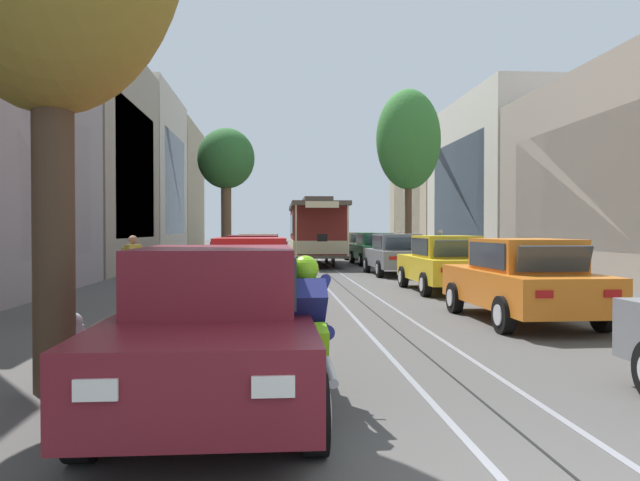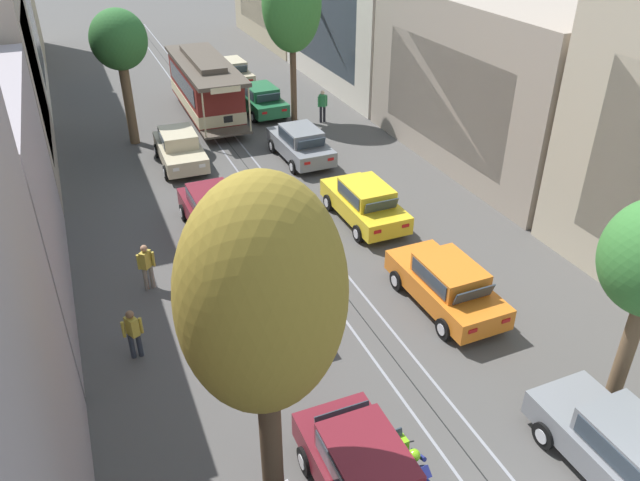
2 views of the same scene
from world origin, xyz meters
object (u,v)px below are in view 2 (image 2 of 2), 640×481
Objects in this scene: parked_car_grey_near_right at (625,453)px; parked_car_beige_sixth_right at (231,72)px; pedestrian_on_left_pavement at (323,104)px; parked_car_yellow_mid_right at (365,202)px; parked_car_grey_fourth_right at (300,144)px; street_tree_kerb_left_near at (263,303)px; parked_car_green_fifth_right at (260,99)px; cable_car_trolley at (205,86)px; pedestrian_crossing_far at (133,331)px; street_tree_kerb_right_second at (292,5)px; parked_car_maroon_near_left at (369,479)px; street_tree_kerb_left_second at (119,43)px; pedestrian_on_right_pavement at (147,264)px; parked_car_orange_second_right at (446,284)px; parked_car_beige_fourth_left at (180,148)px; motorcycle_with_rider at (412,475)px; parked_car_maroon_mid_left at (214,211)px; parked_car_red_second_left at (265,292)px.

parked_car_beige_sixth_right is at bearing 89.66° from parked_car_grey_near_right.
parked_car_grey_near_right is 2.52× the size of pedestrian_on_left_pavement.
parked_car_grey_near_right is at bearing -90.12° from parked_car_yellow_mid_right.
parked_car_grey_fourth_right is 18.86m from street_tree_kerb_left_near.
cable_car_trolley is (-2.87, 0.68, 0.86)m from parked_car_green_fifth_right.
street_tree_kerb_left_near is 4.93× the size of pedestrian_crossing_far.
street_tree_kerb_right_second is 20.11m from pedestrian_crossing_far.
parked_car_maroon_near_left is at bearing -96.07° from cable_car_trolley.
street_tree_kerb_left_second is 13.68m from pedestrian_on_right_pavement.
parked_car_orange_second_right is 1.00× the size of parked_car_grey_fourth_right.
street_tree_kerb_left_second is at bearing 82.25° from pedestrian_crossing_far.
street_tree_kerb_left_second reaches higher than parked_car_green_fifth_right.
parked_car_grey_near_right is at bearing -84.31° from cable_car_trolley.
parked_car_beige_fourth_left is 0.48× the size of cable_car_trolley.
cable_car_trolley is at bearing 85.93° from motorcycle_with_rider.
pedestrian_on_right_pavement is (-9.82, -13.10, -5.02)m from street_tree_kerb_right_second.
cable_car_trolley reaches higher than parked_car_grey_near_right.
pedestrian_on_left_pavement is 1.12× the size of pedestrian_crossing_far.
parked_car_yellow_mid_right is at bearing -104.47° from pedestrian_on_left_pavement.
parked_car_grey_near_right is at bearing -89.70° from parked_car_grey_fourth_right.
street_tree_kerb_left_second is 0.77× the size of street_tree_kerb_right_second.
street_tree_kerb_left_second is (-1.52, 10.16, 4.05)m from parked_car_maroon_mid_left.
parked_car_maroon_mid_left is 9.03m from parked_car_orange_second_right.
parked_car_maroon_mid_left is 7.33m from parked_car_grey_fourth_right.
parked_car_orange_second_right is (5.20, -1.68, 0.00)m from parked_car_red_second_left.
parked_car_maroon_mid_left is at bearing -131.44° from pedestrian_on_left_pavement.
pedestrian_on_left_pavement is 16.50m from pedestrian_on_right_pavement.
street_tree_kerb_left_near is at bearing -90.55° from street_tree_kerb_left_second.
parked_car_beige_fourth_left is 5.63m from street_tree_kerb_left_second.
street_tree_kerb_right_second is at bearing 72.73° from parked_car_grey_fourth_right.
street_tree_kerb_right_second reaches higher than parked_car_grey_near_right.
parked_car_maroon_mid_left is at bearing -136.70° from parked_car_grey_fourth_right.
parked_car_red_second_left is (0.08, 7.04, 0.00)m from parked_car_maroon_near_left.
parked_car_maroon_mid_left is 1.00× the size of parked_car_yellow_mid_right.
parked_car_beige_sixth_right is 25.81m from pedestrian_crossing_far.
street_tree_kerb_left_second is (-6.87, 17.44, 4.05)m from parked_car_orange_second_right.
street_tree_kerb_left_near is 1.20× the size of street_tree_kerb_left_second.
parked_car_orange_second_right is at bearing 45.45° from parked_car_maroon_near_left.
parked_car_beige_sixth_right is at bearing 89.52° from parked_car_yellow_mid_right.
parked_car_maroon_mid_left is at bearing 91.52° from parked_car_red_second_left.
cable_car_trolley is at bearing 66.09° from parked_car_beige_fourth_left.
parked_car_yellow_mid_right is 2.82× the size of pedestrian_crossing_far.
parked_car_orange_second_right is 0.48× the size of cable_car_trolley.
parked_car_green_fifth_right is 0.69× the size of street_tree_kerb_left_second.
street_tree_kerb_left_second is (-6.95, 24.31, 4.05)m from parked_car_grey_near_right.
parked_car_maroon_near_left is 0.99× the size of parked_car_green_fifth_right.
parked_car_grey_near_right is (5.36, -1.51, 0.00)m from parked_car_maroon_near_left.
parked_car_grey_fourth_right is 11.38m from pedestrian_on_right_pavement.
parked_car_maroon_mid_left and parked_car_green_fifth_right have the same top height.
street_tree_kerb_left_second is 0.70× the size of cable_car_trolley.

